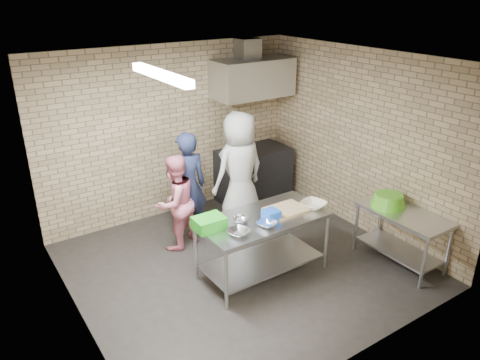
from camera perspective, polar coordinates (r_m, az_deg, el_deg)
name	(u,v)px	position (r m, az deg, el deg)	size (l,w,h in m)	color
floor	(242,265)	(6.34, 0.26, -10.41)	(4.20, 4.20, 0.00)	black
ceiling	(243,60)	(5.35, 0.31, 14.51)	(4.20, 4.20, 0.00)	black
back_wall	(171,132)	(7.36, -8.52, 5.82)	(4.20, 0.06, 2.70)	tan
front_wall	(366,241)	(4.37, 15.28, -7.25)	(4.20, 0.06, 2.70)	tan
left_wall	(69,216)	(4.95, -20.34, -4.15)	(0.06, 4.00, 2.70)	tan
right_wall	(361,142)	(7.03, 14.65, 4.51)	(0.06, 4.00, 2.70)	tan
prep_table	(262,246)	(5.97, 2.76, -8.06)	(1.64, 0.82, 0.82)	#A8ACAF
side_counter	(400,237)	(6.57, 19.10, -6.69)	(0.60, 1.20, 0.75)	silver
stove	(253,174)	(8.02, 1.66, 0.69)	(1.20, 0.70, 0.90)	black
range_hood	(253,78)	(7.59, 1.58, 12.42)	(1.30, 0.60, 0.60)	silver
hood_duct	(248,48)	(7.64, 0.94, 15.92)	(0.35, 0.30, 0.30)	#A5A8AD
wall_shelf	(261,85)	(7.95, 2.56, 11.57)	(0.80, 0.20, 0.04)	#3F2B19
fluorescent_fixture	(161,75)	(4.88, -9.71, 12.65)	(0.10, 1.25, 0.08)	white
green_crate	(209,223)	(5.49, -3.82, -5.29)	(0.37, 0.27, 0.15)	#239B1C
blue_tub	(271,215)	(5.70, 3.85, -4.29)	(0.18, 0.18, 0.12)	blue
cutting_board	(286,210)	(5.95, 5.67, -3.64)	(0.50, 0.38, 0.03)	tan
mixing_bowl_a	(238,232)	(5.36, -0.21, -6.47)	(0.26, 0.26, 0.06)	silver
mixing_bowl_b	(241,220)	(5.64, 0.08, -4.89)	(0.20, 0.20, 0.06)	#BABDC2
mixing_bowl_c	(267,224)	(5.55, 3.36, -5.44)	(0.24, 0.24, 0.06)	silver
ceramic_bowl	(314,205)	(6.06, 9.03, -3.03)	(0.32, 0.32, 0.08)	beige
green_basin	(388,200)	(6.49, 17.79, -2.35)	(0.46, 0.46, 0.17)	#59C626
bottle_red	(249,80)	(7.78, 1.05, 12.17)	(0.07, 0.07, 0.18)	#B22619
man_navy	(187,186)	(6.68, -6.54, -0.80)	(0.59, 0.39, 1.62)	#161B37
woman_pink	(175,202)	(6.50, -7.96, -2.75)	(0.67, 0.52, 1.38)	pink
woman_white	(240,170)	(7.00, -0.04, 1.26)	(0.88, 0.57, 1.80)	silver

